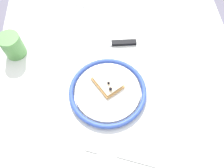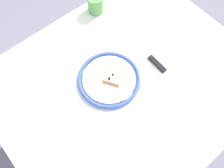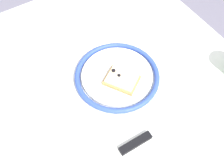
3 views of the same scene
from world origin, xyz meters
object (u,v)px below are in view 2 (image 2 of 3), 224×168
(plate, at_px, (109,79))
(fork, at_px, (71,115))
(knife, at_px, (152,59))
(pizza_slice_near, at_px, (114,74))
(dining_table, at_px, (125,89))
(cup, at_px, (96,4))
(napkin, at_px, (175,11))

(plate, xyz_separation_m, fork, (-0.20, -0.02, -0.01))
(knife, bearing_deg, pizza_slice_near, 168.15)
(dining_table, height_order, cup, cup)
(plate, relative_size, cup, 3.00)
(plate, xyz_separation_m, cup, (0.18, 0.31, 0.03))
(dining_table, relative_size, cup, 12.16)
(dining_table, relative_size, pizza_slice_near, 8.84)
(dining_table, relative_size, plate, 4.06)
(napkin, bearing_deg, cup, 139.60)
(cup, bearing_deg, dining_table, -109.98)
(dining_table, distance_m, knife, 0.17)
(plate, bearing_deg, napkin, 9.59)
(plate, height_order, cup, cup)
(dining_table, distance_m, fork, 0.27)
(pizza_slice_near, relative_size, fork, 0.58)
(pizza_slice_near, height_order, napkin, pizza_slice_near)
(plate, xyz_separation_m, knife, (0.20, -0.04, -0.01))
(pizza_slice_near, xyz_separation_m, napkin, (0.43, 0.08, -0.02))
(fork, bearing_deg, plate, 5.95)
(knife, relative_size, fork, 1.23)
(cup, bearing_deg, fork, -138.67)
(knife, bearing_deg, napkin, 23.60)
(pizza_slice_near, distance_m, knife, 0.17)
(dining_table, distance_m, plate, 0.12)
(dining_table, height_order, pizza_slice_near, pizza_slice_near)
(plate, height_order, napkin, plate)
(pizza_slice_near, height_order, cup, cup)
(knife, distance_m, fork, 0.39)
(fork, height_order, cup, cup)
(plate, bearing_deg, knife, -10.73)
(plate, height_order, fork, plate)
(pizza_slice_near, distance_m, napkin, 0.44)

